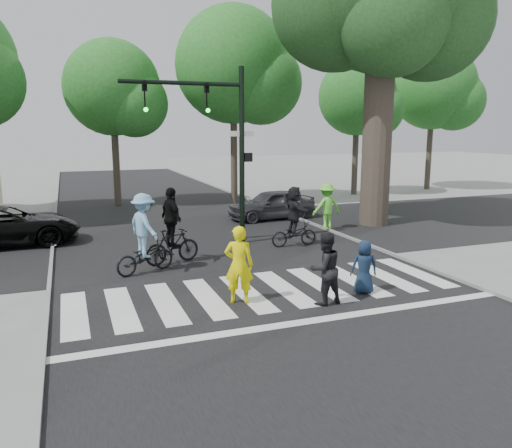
{
  "coord_description": "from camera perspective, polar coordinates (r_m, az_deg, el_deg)",
  "views": [
    {
      "loc": [
        -4.45,
        -10.01,
        3.97
      ],
      "look_at": [
        0.5,
        3.0,
        1.3
      ],
      "focal_mm": 35.0,
      "sensor_mm": 36.0,
      "label": 1
    }
  ],
  "objects": [
    {
      "name": "curb_right",
      "position": [
        18.19,
        11.23,
        -1.8
      ],
      "size": [
        0.1,
        70.0,
        0.1
      ],
      "primitive_type": "cube",
      "color": "gray",
      "rests_on": "ground"
    },
    {
      "name": "pedestrian_adult",
      "position": [
        11.47,
        7.86,
        -5.08
      ],
      "size": [
        0.88,
        0.72,
        1.68
      ],
      "primitive_type": "imported",
      "rotation": [
        0.0,
        0.0,
        3.25
      ],
      "color": "black",
      "rests_on": "ground"
    },
    {
      "name": "curb_left",
      "position": [
        15.53,
        -22.4,
        -4.61
      ],
      "size": [
        0.1,
        70.0,
        0.1
      ],
      "primitive_type": "cube",
      "color": "gray",
      "rests_on": "ground"
    },
    {
      "name": "road_stem",
      "position": [
        16.15,
        -4.19,
        -3.38
      ],
      "size": [
        10.0,
        70.0,
        0.01
      ],
      "primitive_type": "cube",
      "color": "black",
      "rests_on": "ground"
    },
    {
      "name": "cyclist_left",
      "position": [
        14.13,
        -12.64,
        -1.67
      ],
      "size": [
        1.87,
        1.31,
        2.24
      ],
      "color": "black",
      "rests_on": "ground"
    },
    {
      "name": "pedestrian_child",
      "position": [
        12.45,
        12.25,
        -4.82
      ],
      "size": [
        0.75,
        0.6,
        1.32
      ],
      "primitive_type": "imported",
      "rotation": [
        0.0,
        0.0,
        2.82
      ],
      "color": "#152640",
      "rests_on": "ground"
    },
    {
      "name": "bg_tree_2",
      "position": [
        26.83,
        -15.52,
        14.34
      ],
      "size": [
        5.04,
        4.8,
        8.4
      ],
      "color": "brown",
      "rests_on": "ground"
    },
    {
      "name": "ground",
      "position": [
        11.65,
        2.99,
        -9.07
      ],
      "size": [
        120.0,
        120.0,
        0.0
      ],
      "primitive_type": "plane",
      "color": "gray",
      "rests_on": "ground"
    },
    {
      "name": "bg_tree_4",
      "position": [
        31.05,
        12.04,
        13.7
      ],
      "size": [
        4.83,
        4.6,
        8.15
      ],
      "color": "brown",
      "rests_on": "ground"
    },
    {
      "name": "traffic_signal",
      "position": [
        16.91,
        -4.4,
        10.59
      ],
      "size": [
        4.45,
        0.29,
        6.0
      ],
      "color": "black",
      "rests_on": "ground"
    },
    {
      "name": "pedestrian_woman",
      "position": [
        11.42,
        -1.96,
        -4.68
      ],
      "size": [
        0.79,
        0.67,
        1.82
      ],
      "primitive_type": "imported",
      "rotation": [
        0.0,
        0.0,
        2.72
      ],
      "color": "#F7ED05",
      "rests_on": "ground"
    },
    {
      "name": "bg_tree_3",
      "position": [
        26.92,
        -1.8,
        17.19
      ],
      "size": [
        6.3,
        6.0,
        10.2
      ],
      "color": "brown",
      "rests_on": "ground"
    },
    {
      "name": "cyclist_mid",
      "position": [
        14.97,
        -9.59,
        -0.98
      ],
      "size": [
        1.82,
        1.14,
        2.29
      ],
      "color": "black",
      "rests_on": "ground"
    },
    {
      "name": "crosswalk",
      "position": [
        12.22,
        1.73,
        -8.06
      ],
      "size": [
        10.0,
        3.85,
        0.01
      ],
      "color": "silver",
      "rests_on": "ground"
    },
    {
      "name": "cyclist_right",
      "position": [
        17.0,
        4.38,
        0.49
      ],
      "size": [
        1.64,
        1.53,
        2.07
      ],
      "color": "black",
      "rests_on": "ground"
    },
    {
      "name": "car_suv",
      "position": [
        19.12,
        -26.92,
        -0.2
      ],
      "size": [
        5.1,
        2.55,
        1.39
      ],
      "primitive_type": "imported",
      "rotation": [
        0.0,
        0.0,
        1.62
      ],
      "color": "black",
      "rests_on": "ground"
    },
    {
      "name": "road_cross",
      "position": [
        18.97,
        -6.8,
        -1.28
      ],
      "size": [
        70.0,
        10.0,
        0.01
      ],
      "primitive_type": "cube",
      "color": "black",
      "rests_on": "ground"
    },
    {
      "name": "car_grey",
      "position": [
        22.14,
        1.8,
        2.26
      ],
      "size": [
        4.0,
        1.85,
        1.33
      ],
      "primitive_type": "imported",
      "rotation": [
        0.0,
        0.0,
        -1.5
      ],
      "color": "#3A3A3F",
      "rests_on": "ground"
    },
    {
      "name": "bg_tree_5",
      "position": [
        35.15,
        20.14,
        14.12
      ],
      "size": [
        5.67,
        5.4,
        9.3
      ],
      "color": "brown",
      "rests_on": "ground"
    },
    {
      "name": "bystander_hivis",
      "position": [
        20.02,
        8.08,
        1.99
      ],
      "size": [
        1.22,
        0.73,
        1.85
      ],
      "primitive_type": "imported",
      "rotation": [
        0.0,
        0.0,
        3.18
      ],
      "color": "#6BEB3E",
      "rests_on": "ground"
    }
  ]
}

